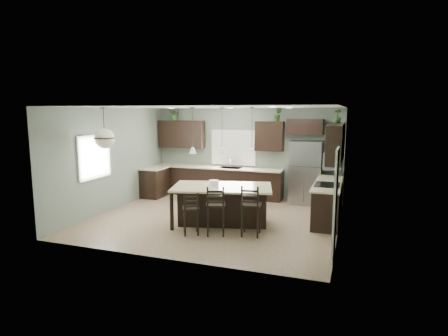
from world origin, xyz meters
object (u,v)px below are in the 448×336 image
kitchen_island (222,205)px  bar_stool_center (216,210)px  plant_back_left (175,114)px  bar_stool_right (251,210)px  serving_dish (214,183)px  bar_stool_left (191,213)px  refrigerator (306,172)px

kitchen_island → bar_stool_center: (0.15, -0.83, 0.10)m
kitchen_island → plant_back_left: bearing=118.6°
plant_back_left → bar_stool_center: bearing=-52.7°
bar_stool_center → plant_back_left: (-2.83, 3.71, 2.05)m
bar_stool_center → bar_stool_right: size_ratio=0.98×
serving_dish → bar_stool_center: size_ratio=0.21×
bar_stool_left → bar_stool_right: bearing=-11.7°
bar_stool_center → refrigerator: bearing=47.1°
refrigerator → serving_dish: 3.32m
bar_stool_center → bar_stool_right: (0.75, 0.21, 0.01)m
bar_stool_center → plant_back_left: size_ratio=2.67×
serving_dish → bar_stool_center: bearing=-66.5°
kitchen_island → bar_stool_right: bearing=-49.0°
bar_stool_center → bar_stool_left: bearing=176.4°
serving_dish → bar_stool_center: (0.34, -0.78, -0.44)m
plant_back_left → bar_stool_left: bearing=-59.2°
bar_stool_right → refrigerator: bearing=71.4°
bar_stool_center → bar_stool_right: bearing=-4.3°
refrigerator → plant_back_left: (-4.32, 0.16, 1.68)m
refrigerator → bar_stool_right: refrigerator is taller
kitchen_island → plant_back_left: size_ratio=5.59×
refrigerator → plant_back_left: plant_back_left is taller
refrigerator → bar_stool_center: refrigerator is taller
kitchen_island → bar_stool_right: 1.09m
bar_stool_left → refrigerator: bearing=33.7°
serving_dish → bar_stool_left: (-0.18, -0.93, -0.51)m
bar_stool_center → plant_back_left: plant_back_left is taller
kitchen_island → serving_dish: 0.57m
kitchen_island → bar_stool_right: (0.89, -0.62, 0.11)m
kitchen_island → bar_stool_left: bar_stool_left is taller
kitchen_island → bar_stool_right: bar_stool_right is taller
kitchen_island → bar_stool_left: (-0.38, -0.98, 0.02)m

